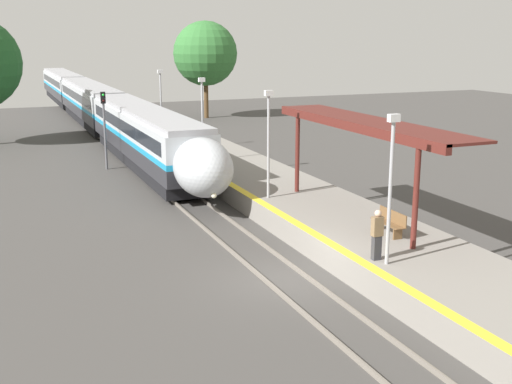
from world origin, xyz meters
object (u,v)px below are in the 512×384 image
Objects in this scene: person_waiting at (377,234)px; railway_signal at (104,123)px; lamppost_farthest at (161,99)px; lamppost_mid at (268,136)px; platform_bench at (390,222)px; lamppost_near at (391,179)px; train at (93,103)px; lamppost_far at (202,113)px.

railway_signal is (-4.74, 22.70, 1.07)m from person_waiting.
lamppost_mid is at bearing -90.00° from lamppost_farthest.
platform_bench is 21.67m from railway_signal.
platform_bench is at bearing 47.39° from person_waiting.
lamppost_near reaches higher than railway_signal.
train is at bearing 94.34° from lamppost_mid.
lamppost_farthest is (4.83, 4.96, 0.84)m from railway_signal.
lamppost_mid is at bearing -90.00° from lamppost_far.
train is 14.18× the size of railway_signal.
lamppost_farthest is at bearing 90.00° from lamppost_mid.
train is 40.30× the size of person_waiting.
lamppost_farthest reaches higher than train.
person_waiting is (-1.98, -2.15, 0.39)m from platform_bench.
person_waiting is 0.35× the size of lamppost_farthest.
lamppost_far is 9.38m from lamppost_farthest.
lamppost_near is 1.00× the size of lamppost_mid.
platform_bench is 0.35× the size of lamppost_far.
railway_signal is at bearing -134.21° from lamppost_farthest.
platform_bench is 2.94m from person_waiting.
lamppost_far reaches higher than person_waiting.
lamppost_farthest reaches higher than platform_bench.
person_waiting is at bearing -86.69° from train.
lamppost_near is at bearing -90.00° from lamppost_farthest.
lamppost_far is 1.00× the size of lamppost_farthest.
railway_signal is 0.99× the size of lamppost_far.
lamppost_mid reaches higher than platform_bench.
lamppost_mid is at bearing 90.00° from lamppost_near.
train is 14.09× the size of lamppost_mid.
train is at bearing 99.83° from lamppost_farthest.
railway_signal is 14.64m from lamppost_mid.
platform_bench is 7.38m from lamppost_mid.
lamppost_farthest is at bearing 89.81° from person_waiting.
lamppost_near and lamppost_far have the same top height.
lamppost_near is at bearing -79.24° from person_waiting.
train is at bearing 96.29° from platform_bench.
lamppost_far is at bearing -83.97° from train.
railway_signal is 6.60m from lamppost_far.
platform_bench is 25.69m from lamppost_farthest.
lamppost_far and lamppost_farthest have the same top height.
lamppost_near reaches higher than platform_bench.
lamppost_near is 18.76m from lamppost_far.
railway_signal reaches higher than train.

